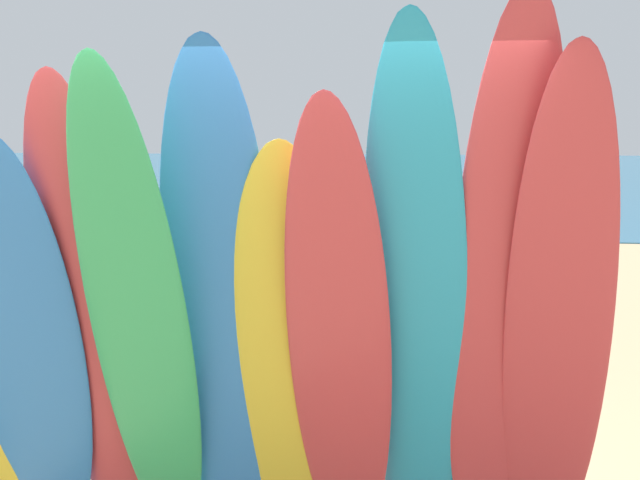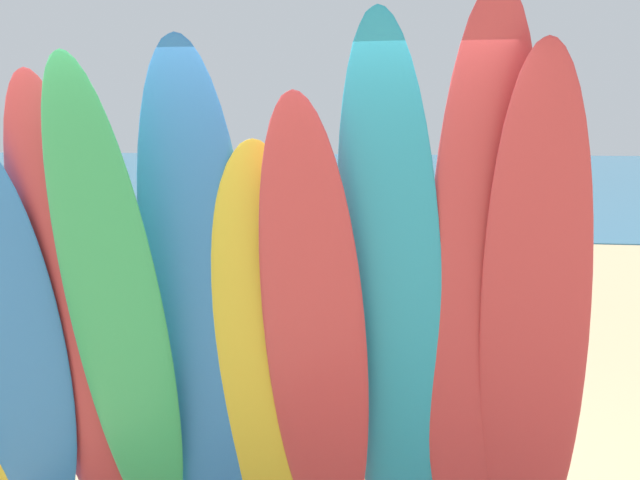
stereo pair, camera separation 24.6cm
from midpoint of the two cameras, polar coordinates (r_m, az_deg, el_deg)
The scene contains 16 objects.
ground at distance 18.40m, azimuth 3.75°, elevation 1.24°, with size 60.00×60.00×0.00m, color tan.
ocean_water at distance 35.53m, azimuth 5.11°, elevation 4.54°, with size 60.00×40.00×0.02m, color teal.
surfboard_rack at distance 4.63m, azimuth -4.86°, elevation -12.34°, with size 3.26×0.07×0.73m.
surfboard_blue_1 at distance 4.37m, azimuth -20.85°, elevation -7.21°, with size 0.57×0.06×2.23m, color #337AD1.
surfboard_red_2 at distance 4.22m, azimuth -16.88°, elevation -5.63°, with size 0.50×0.07×2.51m, color #D13D42.
surfboard_green_3 at distance 3.98m, azimuth -13.90°, elevation -5.91°, with size 0.48×0.08×2.60m, color #38B266.
surfboard_blue_4 at distance 3.97m, azimuth -8.46°, elevation -5.21°, with size 0.55×0.06×2.63m, color #337AD1.
surfboard_yellow_5 at distance 4.01m, azimuth -3.93°, elevation -8.26°, with size 0.55×0.08×2.18m, color yellow.
surfboard_red_6 at distance 3.84m, azimuth -0.51°, elevation -7.44°, with size 0.48×0.08×2.42m, color #D13D42.
surfboard_teal_7 at distance 3.79m, azimuth 4.65°, elevation -5.22°, with size 0.47×0.06×2.75m, color #289EC6.
surfboard_red_8 at distance 3.77m, azimuth 10.58°, elevation -4.66°, with size 0.48×0.07×2.83m, color #D13D42.
surfboard_red_9 at distance 3.80m, azimuth 14.08°, elevation -6.42°, with size 0.46×0.06×2.63m, color #D13D42.
beachgoer_by_water at distance 7.74m, azimuth -18.44°, elevation -2.12°, with size 0.57×0.24×1.52m.
beachgoer_photographing at distance 11.11m, azimuth -1.17°, elevation 1.45°, with size 0.56×0.33×1.57m.
beachgoer_strolling at distance 10.24m, azimuth 0.82°, elevation 1.34°, with size 0.45×0.57×1.71m.
distant_boat at distance 24.77m, azimuth 5.84°, elevation 3.37°, with size 4.63×0.87×0.37m.
Camera 1 is at (0.75, -4.26, 2.19)m, focal length 46.94 mm.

